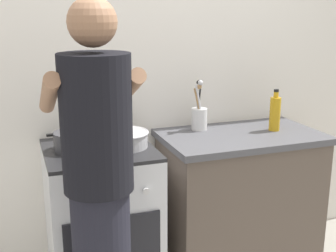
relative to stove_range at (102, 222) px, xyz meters
The scene contains 8 objects.
back_wall 1.03m from the stove_range, 32.64° to the left, with size 3.20×0.10×2.50m.
countertop 0.90m from the stove_range, ahead, with size 1.00×0.60×0.90m.
stove_range is the anchor object (origin of this frame).
pot 0.52m from the stove_range, behind, with size 0.27×0.21×0.10m.
mixing_bowl 0.52m from the stove_range, ahead, with size 0.28×0.28×0.09m.
utensil_crock 0.89m from the stove_range, 14.38° to the left, with size 0.10×0.10×0.33m.
oil_bottle 1.26m from the stove_range, ahead, with size 0.07×0.07×0.27m.
person 0.71m from the stove_range, 100.95° to the right, with size 0.41×0.50×1.70m.
Camera 1 is at (-0.77, -2.18, 1.64)m, focal length 46.94 mm.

